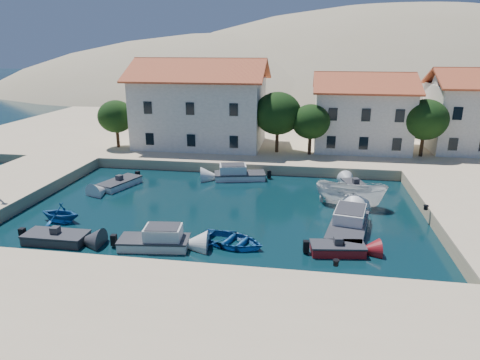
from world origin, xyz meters
name	(u,v)px	position (x,y,z in m)	size (l,w,h in m)	color
ground	(185,278)	(0.00, 0.00, 0.00)	(400.00, 400.00, 0.00)	black
quay_south	(144,342)	(0.00, -6.00, 0.50)	(52.00, 12.00, 1.00)	#CFB58E
quay_north	(276,134)	(2.00, 38.00, 0.50)	(80.00, 36.00, 1.00)	#CFB58E
hills	(350,156)	(20.64, 123.62, -23.40)	(254.00, 176.00, 99.00)	tan
building_left	(201,102)	(-6.00, 28.00, 5.94)	(14.70, 9.45, 9.70)	beige
building_mid	(362,110)	(12.00, 29.00, 5.22)	(10.50, 8.40, 8.30)	beige
building_right	(475,109)	(24.00, 30.00, 5.47)	(9.45, 8.40, 8.80)	beige
trees	(292,117)	(4.51, 25.46, 4.84)	(37.30, 5.30, 6.45)	#382314
bollards	(246,232)	(2.80, 3.87, 1.15)	(29.36, 9.56, 0.30)	black
motorboat_grey_sw	(56,238)	(-9.38, 2.98, 0.29)	(4.01, 1.78, 1.25)	#333338
cabin_cruiser_south	(154,240)	(-2.92, 3.25, 0.48)	(4.51, 2.32, 1.60)	silver
rowboat_south	(232,244)	(1.79, 4.41, 0.00)	(3.06, 4.29, 0.89)	#1B5698
motorboat_red_se	(338,249)	(8.33, 4.22, 0.30)	(3.42, 1.87, 1.25)	maroon
cabin_cruiser_east	(348,226)	(9.20, 7.50, 0.48)	(3.40, 6.09, 1.60)	silver
boat_east	(350,205)	(9.77, 12.70, 0.00)	(2.06, 5.47, 2.11)	silver
motorboat_white_ne	(355,187)	(10.55, 16.66, 0.30)	(2.44, 3.69, 1.25)	silver
rowboat_west	(61,221)	(-11.00, 6.20, 0.00)	(2.58, 2.99, 1.58)	#1B5698
motorboat_white_west	(120,183)	(-10.16, 14.35, 0.29)	(3.04, 4.44, 1.25)	silver
cabin_cruiser_north	(240,174)	(0.09, 18.24, 0.48)	(5.06, 2.99, 1.60)	silver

